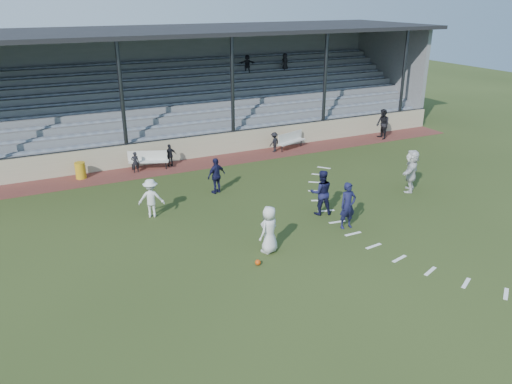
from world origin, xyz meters
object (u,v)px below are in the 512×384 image
(trash_bin, at_px, (80,170))
(player_navy_lead, at_px, (348,206))
(football, at_px, (258,262))
(bench_right, at_px, (291,139))
(official, at_px, (383,124))
(bench_left, at_px, (148,158))
(player_white_lead, at_px, (269,230))

(trash_bin, relative_size, player_navy_lead, 0.44)
(trash_bin, distance_m, football, 12.05)
(bench_right, height_order, official, official)
(player_navy_lead, bearing_deg, official, 47.40)
(bench_left, height_order, player_white_lead, player_white_lead)
(player_navy_lead, bearing_deg, player_white_lead, -171.16)
(bench_right, relative_size, official, 1.09)
(player_white_lead, distance_m, official, 16.47)
(trash_bin, distance_m, player_white_lead, 11.71)
(official, bearing_deg, bench_right, -87.37)
(player_white_lead, bearing_deg, bench_left, -109.06)
(trash_bin, xyz_separation_m, official, (17.93, -0.62, 0.52))
(player_navy_lead, bearing_deg, trash_bin, 131.62)
(bench_right, bearing_deg, player_white_lead, -142.51)
(football, height_order, player_navy_lead, player_navy_lead)
(bench_left, bearing_deg, football, -65.39)
(bench_left, xyz_separation_m, player_navy_lead, (5.11, -10.18, 0.33))
(football, bearing_deg, player_white_lead, 41.77)
(bench_right, height_order, player_white_lead, player_white_lead)
(football, height_order, player_white_lead, player_white_lead)
(bench_right, bearing_deg, bench_left, 160.56)
(bench_left, distance_m, trash_bin, 3.34)
(bench_right, relative_size, football, 10.20)
(player_navy_lead, bearing_deg, bench_right, 74.09)
(bench_right, bearing_deg, player_navy_lead, -127.49)
(player_white_lead, bearing_deg, official, -169.74)
(trash_bin, distance_m, official, 17.95)
(bench_left, bearing_deg, trash_bin, -159.94)
(football, height_order, official, official)
(trash_bin, relative_size, official, 0.44)
(football, bearing_deg, player_navy_lead, 14.34)
(player_navy_lead, xyz_separation_m, official, (9.48, 9.60, 0.03))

